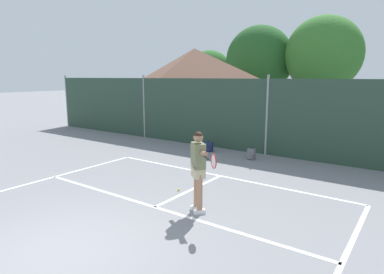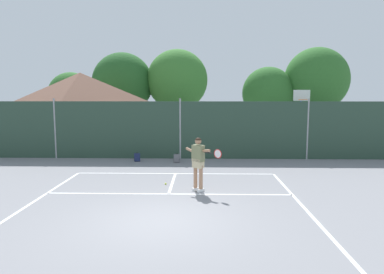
% 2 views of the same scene
% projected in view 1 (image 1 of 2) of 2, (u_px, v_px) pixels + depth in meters
% --- Properties ---
extents(ground_plane, '(120.00, 120.00, 0.00)m').
position_uv_depth(ground_plane, '(60.00, 252.00, 5.73)').
color(ground_plane, gray).
extents(court_markings, '(8.30, 11.10, 0.01)m').
position_uv_depth(court_markings, '(91.00, 238.00, 6.25)').
color(court_markings, white).
rests_on(court_markings, ground).
extents(chainlink_fence, '(26.09, 0.09, 3.10)m').
position_uv_depth(chainlink_fence, '(267.00, 117.00, 12.67)').
color(chainlink_fence, '#284233').
rests_on(chainlink_fence, ground).
extents(clubhouse_building, '(6.59, 5.02, 4.70)m').
position_uv_depth(clubhouse_building, '(194.00, 86.00, 20.11)').
color(clubhouse_building, beige).
rests_on(clubhouse_building, ground).
extents(treeline_backdrop, '(24.82, 4.68, 7.11)m').
position_uv_depth(treeline_backdrop, '(358.00, 58.00, 20.56)').
color(treeline_backdrop, brown).
rests_on(treeline_backdrop, ground).
extents(tennis_player, '(1.21, 0.87, 1.85)m').
position_uv_depth(tennis_player, '(198.00, 165.00, 7.25)').
color(tennis_player, silver).
rests_on(tennis_player, ground).
extents(tennis_ball, '(0.07, 0.07, 0.07)m').
position_uv_depth(tennis_ball, '(179.00, 190.00, 8.81)').
color(tennis_ball, '#CCE033').
rests_on(tennis_ball, ground).
extents(backpack_navy, '(0.32, 0.30, 0.46)m').
position_uv_depth(backpack_navy, '(209.00, 147.00, 13.42)').
color(backpack_navy, navy).
rests_on(backpack_navy, ground).
extents(backpack_grey, '(0.28, 0.25, 0.46)m').
position_uv_depth(backpack_grey, '(251.00, 154.00, 12.12)').
color(backpack_grey, slate).
rests_on(backpack_grey, ground).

